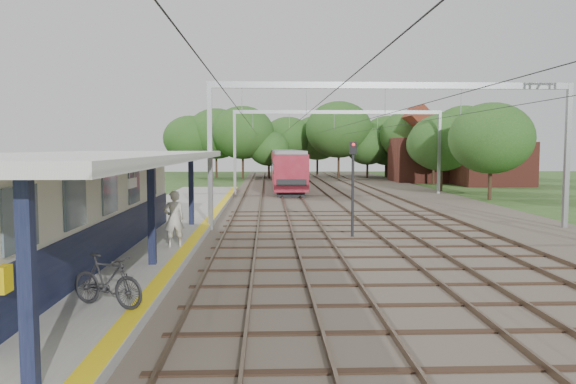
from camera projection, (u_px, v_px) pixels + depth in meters
name	position (u px, v px, depth m)	size (l,w,h in m)	color
ground	(380.00, 338.00, 11.68)	(160.00, 160.00, 0.00)	#2D4C1E
ballast_bed	(352.00, 200.00, 41.71)	(18.00, 90.00, 0.10)	#473D33
platform	(153.00, 231.00, 25.33)	(5.00, 52.00, 0.35)	gray
yellow_stripe	(203.00, 227.00, 25.40)	(0.45, 52.00, 0.01)	yellow
station_building	(65.00, 207.00, 18.16)	(3.41, 18.00, 3.40)	beige
canopy	(89.00, 158.00, 17.08)	(6.40, 20.00, 3.44)	black
rail_tracks	(319.00, 198.00, 41.60)	(11.80, 88.00, 0.15)	brown
catenary_system	(355.00, 123.00, 36.55)	(17.22, 88.00, 7.00)	gray
tree_band	(318.00, 139.00, 68.33)	(31.72, 30.88, 8.82)	#382619
house_near	(492.00, 157.00, 58.04)	(7.00, 6.12, 7.89)	brown
house_far	(428.00, 154.00, 63.81)	(8.00, 6.12, 8.66)	brown
person	(174.00, 219.00, 20.33)	(0.75, 0.49, 2.06)	beige
bicycle	(107.00, 281.00, 12.69)	(0.57, 2.00, 1.20)	black
train	(285.00, 166.00, 59.10)	(2.71, 33.77, 3.58)	black
signal_post	(353.00, 179.00, 24.13)	(0.33, 0.30, 4.20)	black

